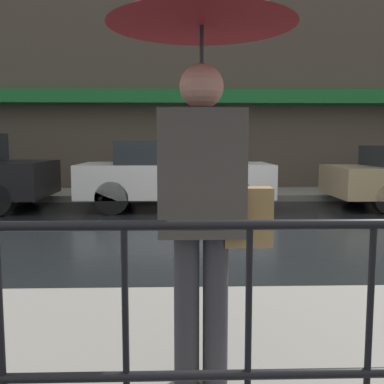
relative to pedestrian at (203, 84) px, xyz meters
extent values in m
plane|color=black|center=(0.76, 4.90, -1.69)|extent=(80.00, 80.00, 0.00)
cube|color=gray|center=(0.76, 0.29, -1.62)|extent=(28.00, 2.55, 0.15)
cube|color=gray|center=(0.76, 9.20, -1.62)|extent=(28.00, 1.94, 0.15)
cube|color=gold|center=(0.76, 4.90, -1.69)|extent=(25.20, 0.12, 0.01)
cube|color=#4C4238|center=(0.76, 10.32, 1.55)|extent=(28.00, 0.30, 6.48)
cube|color=#196B2D|center=(0.76, 9.90, 0.91)|extent=(16.80, 0.55, 0.35)
cylinder|color=black|center=(-0.74, -0.73, -1.05)|extent=(0.02, 0.02, 0.98)
cylinder|color=black|center=(-0.31, -0.73, -1.05)|extent=(0.02, 0.02, 0.98)
cylinder|color=black|center=(0.12, -0.73, -1.05)|extent=(0.02, 0.02, 0.98)
cylinder|color=black|center=(0.55, -0.73, -1.05)|extent=(0.02, 0.02, 0.98)
cylinder|color=#333338|center=(-0.08, 0.00, -1.14)|extent=(0.13, 0.13, 0.79)
cylinder|color=#333338|center=(0.07, 0.00, -1.14)|extent=(0.13, 0.13, 0.79)
cube|color=#47423D|center=(-0.01, 0.00, -0.43)|extent=(0.43, 0.26, 0.63)
sphere|color=tan|center=(-0.01, 0.00, -0.01)|extent=(0.22, 0.22, 0.22)
cylinder|color=#262628|center=(-0.01, 0.00, -0.08)|extent=(0.02, 0.02, 0.71)
cone|color=maroon|center=(-0.01, 0.00, 0.38)|extent=(0.92, 0.92, 0.21)
cube|color=#9E7A47|center=(0.23, 0.00, -0.66)|extent=(0.24, 0.12, 0.30)
cylinder|color=black|center=(-3.60, 8.05, -1.36)|extent=(0.66, 0.22, 0.66)
cube|color=silver|center=(-0.19, 7.19, -1.07)|extent=(3.96, 1.71, 0.68)
cube|color=#1E2328|center=(-0.35, 7.19, -0.50)|extent=(2.06, 1.58, 0.47)
cylinder|color=black|center=(1.04, 7.94, -1.36)|extent=(0.65, 0.22, 0.65)
cylinder|color=black|center=(1.04, 6.44, -1.36)|extent=(0.65, 0.22, 0.65)
cylinder|color=black|center=(-1.42, 7.94, -1.36)|extent=(0.65, 0.22, 0.65)
cylinder|color=black|center=(-1.42, 6.44, -1.36)|extent=(0.65, 0.22, 0.65)
cylinder|color=black|center=(3.99, 8.00, -1.39)|extent=(0.61, 0.22, 0.61)
camera|label=1|loc=(-0.12, -2.23, -0.28)|focal=42.00mm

